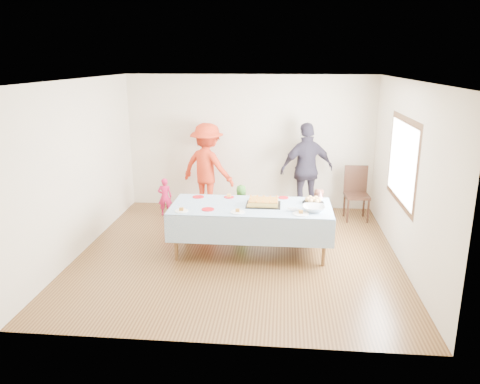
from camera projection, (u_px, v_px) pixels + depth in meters
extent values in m
plane|color=#482B14|center=(238.00, 252.00, 7.50)|extent=(5.00, 5.00, 0.00)
cube|color=beige|center=(250.00, 142.00, 9.52)|extent=(5.00, 0.04, 2.70)
cube|color=beige|center=(214.00, 227.00, 4.73)|extent=(5.00, 0.04, 2.70)
cube|color=beige|center=(80.00, 167.00, 7.35)|extent=(0.04, 5.00, 2.70)
cube|color=beige|center=(406.00, 174.00, 6.90)|extent=(0.04, 5.00, 2.70)
cube|color=white|center=(238.00, 80.00, 6.75)|extent=(5.00, 5.00, 0.04)
cube|color=#472B16|center=(402.00, 161.00, 7.05)|extent=(0.03, 1.75, 1.35)
cylinder|color=brown|center=(176.00, 238.00, 7.13)|extent=(0.06, 0.06, 0.73)
cylinder|color=brown|center=(324.00, 243.00, 6.93)|extent=(0.06, 0.06, 0.73)
cylinder|color=brown|center=(187.00, 220.00, 7.93)|extent=(0.06, 0.06, 0.73)
cylinder|color=brown|center=(320.00, 224.00, 7.73)|extent=(0.06, 0.06, 0.73)
cube|color=brown|center=(251.00, 207.00, 7.32)|extent=(2.40, 1.00, 0.04)
cube|color=white|center=(251.00, 206.00, 7.32)|extent=(2.50, 1.10, 0.01)
cube|color=black|center=(263.00, 205.00, 7.33)|extent=(0.54, 0.41, 0.02)
cube|color=#F5D05D|center=(263.00, 202.00, 7.32)|extent=(0.45, 0.34, 0.07)
cube|color=#975222|center=(263.00, 200.00, 7.31)|extent=(0.45, 0.34, 0.01)
cylinder|color=black|center=(313.00, 203.00, 7.43)|extent=(0.34, 0.34, 0.02)
sphere|color=tan|center=(319.00, 200.00, 7.41)|extent=(0.08, 0.08, 0.08)
sphere|color=tan|center=(316.00, 198.00, 7.49)|extent=(0.08, 0.08, 0.08)
sphere|color=tan|center=(310.00, 198.00, 7.50)|extent=(0.08, 0.08, 0.08)
sphere|color=tan|center=(307.00, 199.00, 7.43)|extent=(0.08, 0.08, 0.08)
sphere|color=tan|center=(311.00, 201.00, 7.35)|extent=(0.08, 0.08, 0.08)
sphere|color=tan|center=(316.00, 201.00, 7.34)|extent=(0.08, 0.08, 0.08)
sphere|color=tan|center=(313.00, 200.00, 7.42)|extent=(0.08, 0.08, 0.08)
imported|color=silver|center=(314.00, 208.00, 7.04)|extent=(0.34, 0.34, 0.08)
cone|color=white|center=(320.00, 194.00, 7.63)|extent=(0.09, 0.09, 0.15)
cylinder|color=red|center=(198.00, 197.00, 7.75)|extent=(0.19, 0.19, 0.01)
cylinder|color=red|center=(229.00, 197.00, 7.74)|extent=(0.17, 0.17, 0.01)
cylinder|color=red|center=(255.00, 199.00, 7.65)|extent=(0.18, 0.18, 0.01)
cylinder|color=red|center=(283.00, 198.00, 7.71)|extent=(0.17, 0.17, 0.01)
cylinder|color=red|center=(208.00, 209.00, 7.11)|extent=(0.20, 0.20, 0.01)
cylinder|color=white|center=(181.00, 211.00, 7.04)|extent=(0.21, 0.21, 0.01)
cylinder|color=white|center=(238.00, 212.00, 6.99)|extent=(0.22, 0.22, 0.01)
cylinder|color=white|center=(301.00, 214.00, 6.91)|extent=(0.24, 0.24, 0.01)
cylinder|color=black|center=(348.00, 211.00, 8.80)|extent=(0.04, 0.04, 0.45)
cylinder|color=black|center=(368.00, 212.00, 8.78)|extent=(0.04, 0.04, 0.45)
cylinder|color=black|center=(344.00, 205.00, 9.16)|extent=(0.04, 0.04, 0.45)
cylinder|color=black|center=(364.00, 205.00, 9.15)|extent=(0.04, 0.04, 0.45)
cube|color=black|center=(357.00, 196.00, 8.90)|extent=(0.47, 0.47, 0.05)
cube|color=black|center=(356.00, 179.00, 9.02)|extent=(0.45, 0.07, 0.53)
imported|color=#CE1950|center=(165.00, 197.00, 9.20)|extent=(0.30, 0.22, 0.75)
imported|color=#3A7D29|center=(241.00, 205.00, 8.67)|extent=(0.43, 0.34, 0.76)
imported|color=#C07359|center=(317.00, 212.00, 8.13)|extent=(0.44, 0.36, 0.85)
imported|color=red|center=(207.00, 168.00, 9.36)|extent=(1.32, 1.08, 1.78)
imported|color=#302B3C|center=(307.00, 169.00, 9.11)|extent=(1.16, 0.77, 1.83)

